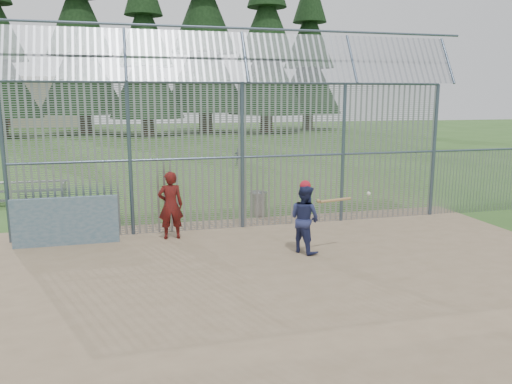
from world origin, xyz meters
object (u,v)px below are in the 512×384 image
object	(u,v)px
onlooker	(171,205)
bleacher	(21,192)
trash_can	(258,204)
dugout_wall	(66,221)
batter	(305,219)

from	to	relation	value
onlooker	bleacher	distance (m)	7.36
trash_can	dugout_wall	bearing A→B (deg)	-160.79
onlooker	trash_can	size ratio (longest dim) A/B	2.14
batter	onlooker	size ratio (longest dim) A/B	0.92
onlooker	dugout_wall	bearing A→B (deg)	-0.94
onlooker	trash_can	xyz separation A→B (m)	(2.85, 1.94, -0.52)
dugout_wall	onlooker	size ratio (longest dim) A/B	1.42
batter	trash_can	distance (m)	3.92
dugout_wall	trash_can	distance (m)	5.72
batter	onlooker	distance (m)	3.52
trash_can	bleacher	xyz separation A→B (m)	(-7.47, 3.76, 0.03)
batter	onlooker	xyz separation A→B (m)	(-2.94, 1.95, 0.07)
dugout_wall	bleacher	distance (m)	6.01
bleacher	dugout_wall	bearing A→B (deg)	-69.82
trash_can	bleacher	distance (m)	8.37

